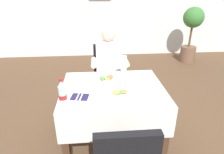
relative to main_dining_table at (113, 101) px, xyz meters
name	(u,v)px	position (x,y,z in m)	size (l,w,h in m)	color
ground_plane	(123,146)	(0.12, -0.11, -0.58)	(11.00, 11.00, 0.00)	brown
main_dining_table	(113,101)	(0.00, 0.00, 0.00)	(1.11, 0.91, 0.76)	white
chair_far_diner_seat	(108,73)	(0.00, 0.85, -0.03)	(0.44, 0.50, 0.97)	black
seated_diner_far	(109,66)	(0.01, 0.74, 0.13)	(0.50, 0.46, 1.26)	#282D42
plate_near_camera	(120,93)	(0.06, -0.16, 0.19)	(0.22, 0.22, 0.07)	white
plate_far_diner	(106,79)	(-0.06, 0.17, 0.19)	(0.26, 0.26, 0.07)	white
beer_glass_left	(124,65)	(0.17, 0.38, 0.29)	(0.07, 0.07, 0.23)	white
cola_bottle_primary	(62,94)	(-0.49, -0.31, 0.29)	(0.07, 0.07, 0.27)	silver
napkin_cutlery_set	(80,97)	(-0.35, -0.18, 0.18)	(0.19, 0.20, 0.01)	#231E4C
potted_plant_corner	(191,30)	(2.17, 2.73, 0.23)	(0.48, 0.48, 1.35)	brown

